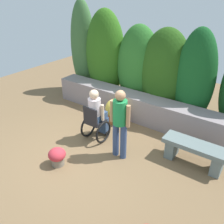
% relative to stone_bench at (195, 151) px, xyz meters
% --- Properties ---
extents(ground_plane, '(12.58, 12.58, 0.00)m').
position_rel_stone_bench_xyz_m(ground_plane, '(-2.06, -1.02, -0.33)').
color(ground_plane, brown).
extents(stone_retaining_wall, '(5.33, 0.58, 0.71)m').
position_rel_stone_bench_xyz_m(stone_retaining_wall, '(-2.06, 1.04, 0.02)').
color(stone_retaining_wall, gray).
rests_on(stone_retaining_wall, ground).
extents(hedge_backdrop, '(6.12, 1.02, 3.07)m').
position_rel_stone_bench_xyz_m(hedge_backdrop, '(-2.21, 1.76, 0.98)').
color(hedge_backdrop, '#3F6B38').
rests_on(hedge_backdrop, ground).
extents(stone_bench, '(1.34, 0.44, 0.51)m').
position_rel_stone_bench_xyz_m(stone_bench, '(0.00, 0.00, 0.00)').
color(stone_bench, slate).
rests_on(stone_bench, ground).
extents(person_in_wheelchair, '(0.53, 0.66, 1.33)m').
position_rel_stone_bench_xyz_m(person_in_wheelchair, '(-2.30, -0.44, 0.29)').
color(person_in_wheelchair, black).
rests_on(person_in_wheelchair, ground).
extents(person_standing_companion, '(0.49, 0.30, 1.60)m').
position_rel_stone_bench_xyz_m(person_standing_companion, '(-1.44, -0.70, 0.59)').
color(person_standing_companion, navy).
rests_on(person_standing_companion, ground).
extents(flower_pot_purple_near, '(0.37, 0.37, 0.40)m').
position_rel_stone_bench_xyz_m(flower_pot_purple_near, '(-2.34, -1.73, -0.11)').
color(flower_pot_purple_near, slate).
rests_on(flower_pot_purple_near, ground).
extents(flower_pot_red_accent, '(0.55, 0.55, 0.70)m').
position_rel_stone_bench_xyz_m(flower_pot_red_accent, '(-2.37, 0.47, 0.04)').
color(flower_pot_red_accent, '#A5592C').
rests_on(flower_pot_red_accent, ground).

